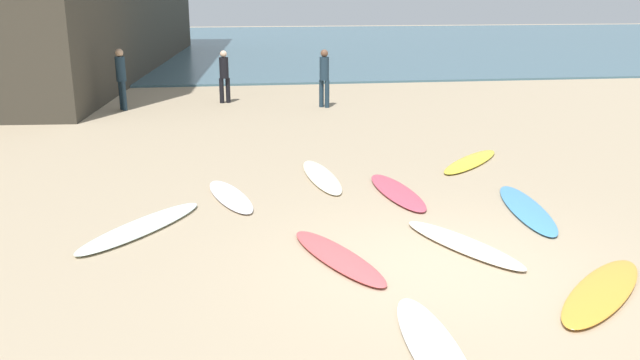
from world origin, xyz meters
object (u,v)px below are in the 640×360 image
at_px(beachgoer_mid, 324,75).
at_px(surfboard_0, 397,192).
at_px(surfboard_6, 230,196).
at_px(surfboard_3, 602,291).
at_px(surfboard_5, 434,348).
at_px(surfboard_8, 338,257).
at_px(beachgoer_near, 121,76).
at_px(surfboard_9, 463,244).
at_px(surfboard_4, 142,227).
at_px(surfboard_7, 471,161).
at_px(beachgoer_far, 224,74).
at_px(surfboard_2, 526,209).
at_px(surfboard_1, 321,176).

bearing_deg(beachgoer_mid, surfboard_0, -49.33).
distance_m(surfboard_6, beachgoer_mid, 9.27).
bearing_deg(surfboard_3, surfboard_5, -112.11).
bearing_deg(surfboard_8, beachgoer_near, 89.09).
height_order(surfboard_9, beachgoer_near, beachgoer_near).
height_order(surfboard_4, surfboard_7, surfboard_4).
relative_size(surfboard_6, beachgoer_near, 1.14).
xyz_separation_m(beachgoer_near, beachgoer_far, (2.97, 0.89, -0.10)).
relative_size(surfboard_2, surfboard_9, 1.16).
bearing_deg(surfboard_7, surfboard_5, -70.82).
relative_size(surfboard_6, beachgoer_far, 1.25).
distance_m(surfboard_7, beachgoer_near, 10.87).
relative_size(surfboard_1, beachgoer_near, 1.37).
bearing_deg(beachgoer_near, surfboard_5, 170.67).
relative_size(surfboard_9, beachgoer_far, 1.34).
bearing_deg(surfboard_0, surfboard_2, 141.01).
xyz_separation_m(surfboard_3, surfboard_7, (0.66, 6.00, -0.00)).
relative_size(surfboard_1, surfboard_8, 1.14).
height_order(surfboard_8, surfboard_9, surfboard_9).
relative_size(surfboard_4, surfboard_6, 1.24).
distance_m(surfboard_1, surfboard_4, 3.83).
relative_size(surfboard_5, beachgoer_far, 1.34).
height_order(surfboard_1, surfboard_8, surfboard_8).
height_order(surfboard_5, surfboard_8, surfboard_8).
bearing_deg(surfboard_6, surfboard_9, 124.28).
distance_m(surfboard_5, surfboard_8, 2.43).
xyz_separation_m(surfboard_2, beachgoer_far, (-4.72, 11.33, 0.86)).
bearing_deg(beachgoer_near, beachgoer_mid, -121.75).
bearing_deg(surfboard_2, surfboard_7, 94.69).
bearing_deg(surfboard_1, surfboard_5, 87.41).
height_order(surfboard_4, beachgoer_near, beachgoer_near).
bearing_deg(surfboard_2, surfboard_6, 172.59).
xyz_separation_m(surfboard_7, beachgoer_mid, (-1.96, 7.06, 0.92)).
xyz_separation_m(surfboard_0, surfboard_2, (1.81, -1.18, -0.00)).
bearing_deg(surfboard_8, surfboard_9, -14.68).
xyz_separation_m(surfboard_0, surfboard_9, (0.27, -2.52, 0.01)).
bearing_deg(beachgoer_far, surfboard_1, 89.35).
relative_size(surfboard_6, beachgoer_mid, 1.18).
height_order(surfboard_0, surfboard_1, surfboard_0).
distance_m(surfboard_3, surfboard_6, 6.02).
distance_m(surfboard_4, surfboard_7, 6.88).
distance_m(surfboard_1, surfboard_6, 1.99).
bearing_deg(surfboard_5, surfboard_4, -49.78).
distance_m(surfboard_3, surfboard_8, 3.20).
relative_size(surfboard_2, beachgoer_near, 1.42).
xyz_separation_m(surfboard_0, surfboard_6, (-2.86, 0.15, -0.00)).
bearing_deg(surfboard_6, beachgoer_mid, -123.65).
bearing_deg(surfboard_5, surfboard_6, -69.35).
xyz_separation_m(beachgoer_near, beachgoer_mid, (5.92, -0.36, -0.04)).
relative_size(surfboard_2, beachgoer_far, 1.56).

